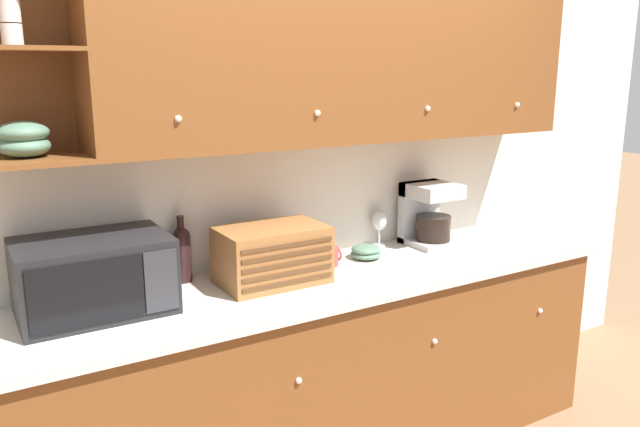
% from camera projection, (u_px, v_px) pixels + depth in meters
% --- Properties ---
extents(ground_plane, '(24.00, 24.00, 0.00)m').
position_uv_depth(ground_plane, '(298.00, 425.00, 3.34)').
color(ground_plane, '#896647').
extents(wall_back, '(5.24, 0.06, 2.60)m').
position_uv_depth(wall_back, '(293.00, 186.00, 3.08)').
color(wall_back, silver).
rests_on(wall_back, ground_plane).
extents(counter_unit, '(2.86, 0.67, 0.95)m').
position_uv_depth(counter_unit, '(331.00, 368.00, 2.97)').
color(counter_unit, brown).
rests_on(counter_unit, ground_plane).
extents(backsplash_panel, '(2.84, 0.01, 0.59)m').
position_uv_depth(backsplash_panel, '(297.00, 199.00, 3.06)').
color(backsplash_panel, silver).
rests_on(backsplash_panel, counter_unit).
extents(upper_cabinets, '(2.84, 0.37, 0.83)m').
position_uv_depth(upper_cabinets, '(346.00, 51.00, 2.85)').
color(upper_cabinets, brown).
rests_on(upper_cabinets, backsplash_panel).
extents(microwave, '(0.56, 0.39, 0.29)m').
position_uv_depth(microwave, '(94.00, 276.00, 2.38)').
color(microwave, black).
rests_on(microwave, counter_unit).
extents(wine_bottle, '(0.08, 0.08, 0.30)m').
position_uv_depth(wine_bottle, '(182.00, 252.00, 2.73)').
color(wine_bottle, black).
rests_on(wine_bottle, counter_unit).
extents(bread_box, '(0.46, 0.30, 0.25)m').
position_uv_depth(bread_box, '(272.00, 255.00, 2.71)').
color(bread_box, '#996033').
rests_on(bread_box, counter_unit).
extents(mug, '(0.10, 0.09, 0.09)m').
position_uv_depth(mug, '(329.00, 256.00, 2.97)').
color(mug, '#B73D38').
rests_on(mug, counter_unit).
extents(bowl_stack_on_counter, '(0.15, 0.15, 0.07)m').
position_uv_depth(bowl_stack_on_counter, '(366.00, 252.00, 3.08)').
color(bowl_stack_on_counter, slate).
rests_on(bowl_stack_on_counter, counter_unit).
extents(wine_glass, '(0.08, 0.08, 0.20)m').
position_uv_depth(wine_glass, '(380.00, 222.00, 3.28)').
color(wine_glass, silver).
rests_on(wine_glass, counter_unit).
extents(coffee_maker, '(0.25, 0.25, 0.33)m').
position_uv_depth(coffee_maker, '(428.00, 214.00, 3.32)').
color(coffee_maker, '#B7B7BC').
rests_on(coffee_maker, counter_unit).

